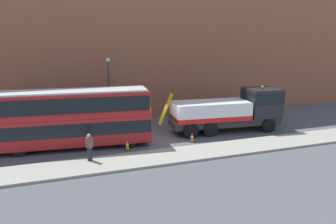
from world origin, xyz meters
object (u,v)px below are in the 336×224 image
(double_decker_bus, at_px, (70,117))
(pedestrian_onlooker, at_px, (89,148))
(traffic_cone_near_bus, at_px, (127,145))
(recovery_tow_truck, at_px, (231,110))
(traffic_cone_midway, at_px, (192,137))
(street_lamp, at_px, (109,86))

(double_decker_bus, relative_size, pedestrian_onlooker, 6.55)
(double_decker_bus, bearing_deg, pedestrian_onlooker, -71.42)
(double_decker_bus, distance_m, pedestrian_onlooker, 3.77)
(double_decker_bus, height_order, traffic_cone_near_bus, double_decker_bus)
(pedestrian_onlooker, height_order, traffic_cone_near_bus, pedestrian_onlooker)
(recovery_tow_truck, height_order, traffic_cone_midway, recovery_tow_truck)
(double_decker_bus, bearing_deg, recovery_tow_truck, 5.70)
(traffic_cone_midway, bearing_deg, recovery_tow_truck, 21.85)
(traffic_cone_midway, bearing_deg, traffic_cone_near_bus, -178.46)
(recovery_tow_truck, relative_size, traffic_cone_midway, 14.22)
(recovery_tow_truck, relative_size, traffic_cone_near_bus, 14.22)
(street_lamp, bearing_deg, traffic_cone_midway, -55.74)
(recovery_tow_truck, bearing_deg, double_decker_bus, -174.30)
(pedestrian_onlooker, height_order, traffic_cone_midway, pedestrian_onlooker)
(traffic_cone_midway, xyz_separation_m, street_lamp, (-4.73, 6.95, 3.13))
(double_decker_bus, relative_size, traffic_cone_near_bus, 15.55)
(double_decker_bus, height_order, traffic_cone_midway, double_decker_bus)
(traffic_cone_near_bus, bearing_deg, street_lamp, 88.52)
(traffic_cone_near_bus, relative_size, traffic_cone_midway, 1.00)
(pedestrian_onlooker, relative_size, traffic_cone_midway, 2.38)
(street_lamp, bearing_deg, recovery_tow_truck, -30.56)
(recovery_tow_truck, xyz_separation_m, traffic_cone_midway, (-4.19, -1.68, -1.42))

